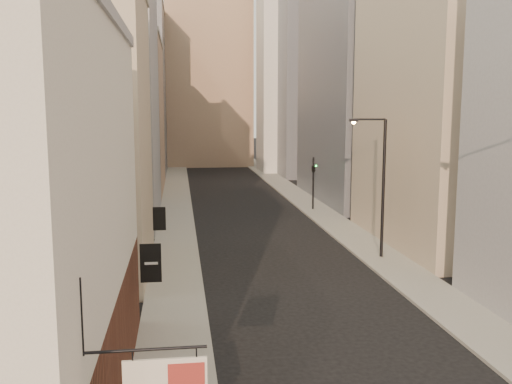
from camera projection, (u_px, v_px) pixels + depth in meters
name	position (u px, v px, depth m)	size (l,w,h in m)	color
sidewalk_left	(177.00, 195.00, 62.46)	(3.00, 140.00, 0.15)	gray
sidewalk_right	(293.00, 193.00, 64.19)	(3.00, 140.00, 0.15)	gray
near_building_left	(6.00, 231.00, 15.90)	(8.30, 23.04, 12.30)	brown
left_bldg_beige	(74.00, 134.00, 32.15)	(8.00, 12.00, 16.00)	#B7A58D
left_bldg_grey	(107.00, 102.00, 47.55)	(8.00, 16.00, 20.00)	gray
left_bldg_tan	(127.00, 117.00, 65.42)	(8.00, 18.00, 17.00)	tan
left_bldg_wingrid	(138.00, 92.00, 84.53)	(8.00, 20.00, 24.00)	gray
right_bldg_beige	(445.00, 100.00, 38.98)	(8.00, 16.00, 20.00)	#B7A58D
right_bldg_wingrid	(357.00, 74.00, 58.16)	(8.00, 20.00, 26.00)	gray
clock_tower	(208.00, 61.00, 96.95)	(14.00, 14.00, 44.90)	tan
white_tower	(287.00, 47.00, 84.55)	(8.00, 8.00, 41.50)	silver
streetlamp_mid	(380.00, 180.00, 35.42)	(2.31, 0.47, 8.84)	black
traffic_light_right	(313.00, 171.00, 52.80)	(0.63, 0.61, 5.00)	black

